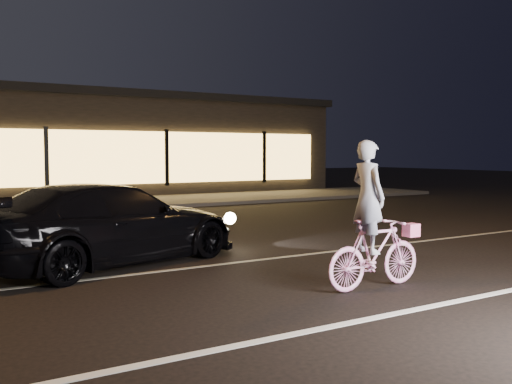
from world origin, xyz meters
TOP-DOWN VIEW (x-y plane):
  - ground at (0.00, 0.00)m, footprint 90.00×90.00m
  - lane_stripe_near at (0.00, -1.50)m, footprint 60.00×0.12m
  - lane_stripe_far at (0.00, 2.00)m, footprint 60.00×0.10m
  - sidewalk at (0.00, 13.00)m, footprint 30.00×4.00m
  - storefront at (0.00, 18.97)m, footprint 25.40×8.42m
  - cyclist at (1.08, -0.48)m, footprint 1.56×0.54m
  - sedan at (-1.39, 2.93)m, footprint 4.88×3.15m

SIDE VIEW (x-z plane):
  - ground at x=0.00m, z-range 0.00..0.00m
  - lane_stripe_near at x=0.00m, z-range 0.00..0.01m
  - lane_stripe_far at x=0.00m, z-range 0.00..0.01m
  - sidewalk at x=0.00m, z-range 0.00..0.12m
  - sedan at x=-1.39m, z-range 0.00..1.31m
  - cyclist at x=1.08m, z-range -0.28..1.68m
  - storefront at x=0.00m, z-range 0.05..4.25m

